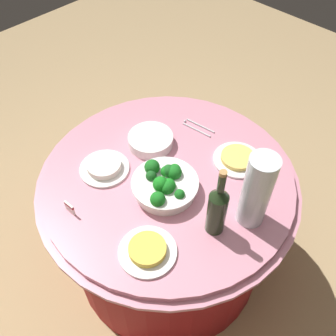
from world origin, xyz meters
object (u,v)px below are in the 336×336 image
Objects in this scene: broccoli_bowl at (165,184)px; food_plate_fried_egg at (148,250)px; serving_tongs at (197,127)px; food_plate_noodles at (238,159)px; wine_bottle at (217,209)px; plate_stack at (151,140)px; food_plate_rice at (104,167)px; label_placard_front at (70,208)px; decorative_fruit_vase at (256,195)px.

food_plate_fried_egg is at bearing 122.07° from broccoli_bowl.
serving_tongs is 0.76× the size of food_plate_fried_egg.
food_plate_noodles is 1.00× the size of food_plate_fried_egg.
serving_tongs is (0.16, -0.39, -0.04)m from broccoli_bowl.
wine_bottle is 2.00× the size of serving_tongs.
broccoli_bowl is 1.33× the size of plate_stack.
food_plate_rice reaches higher than food_plate_noodles.
serving_tongs is 0.76× the size of food_plate_rice.
label_placard_front is at bearing 14.44° from food_plate_fried_egg.
food_plate_fried_egg is (-0.40, 0.40, -0.01)m from plate_stack.
serving_tongs is at bearing -92.75° from label_placard_front.
food_plate_rice is (0.28, 0.10, -0.03)m from broccoli_bowl.
food_plate_rice is at bearing 76.77° from serving_tongs.
broccoli_bowl reaches higher than food_plate_noodles.
broccoli_bowl is 0.42m from serving_tongs.
plate_stack is 3.82× the size of label_placard_front.
plate_stack is 0.62× the size of decorative_fruit_vase.
wine_bottle reaches higher than plate_stack.
food_plate_rice is 1.00× the size of food_plate_fried_egg.
plate_stack is 0.49m from label_placard_front.
plate_stack is at bearing -16.13° from wine_bottle.
plate_stack is 1.25× the size of serving_tongs.
broccoli_bowl is at bearing 22.96° from decorative_fruit_vase.
label_placard_front is (0.35, 0.09, 0.02)m from food_plate_fried_egg.
food_plate_fried_egg is at bearing -165.56° from label_placard_front.
plate_stack is 0.41m from food_plate_noodles.
serving_tongs is at bearing -7.78° from food_plate_noodles.
broccoli_bowl reaches higher than serving_tongs.
broccoli_bowl is at bearing 112.49° from serving_tongs.
broccoli_bowl is 0.83× the size of wine_bottle.
food_plate_fried_egg is at bearing 116.44° from serving_tongs.
food_plate_noodles is at bearing -66.36° from wine_bottle.
broccoli_bowl is 0.38m from decorative_fruit_vase.
food_plate_fried_egg is at bearing 94.12° from food_plate_noodles.
broccoli_bowl reaches higher than food_plate_fried_egg.
label_placard_front is (-0.08, 0.24, 0.01)m from food_plate_rice.
decorative_fruit_vase is 0.33m from food_plate_noodles.
serving_tongs is 3.05× the size of label_placard_front.
decorative_fruit_vase is 0.67m from food_plate_rice.
food_plate_rice is at bearing -19.09° from food_plate_fried_egg.
plate_stack reaches higher than food_plate_rice.
plate_stack is 0.95× the size of food_plate_noodles.
food_plate_fried_egg is 4.00× the size of label_placard_front.
wine_bottle is at bearing -112.89° from food_plate_fried_egg.
food_plate_noodles is (0.22, -0.21, -0.14)m from decorative_fruit_vase.
wine_bottle reaches higher than serving_tongs.
label_placard_front is (-0.05, 0.49, 0.01)m from plate_stack.
label_placard_front reaches higher than serving_tongs.
decorative_fruit_vase reaches higher than wine_bottle.
food_plate_noodles is at bearing -130.76° from food_plate_rice.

